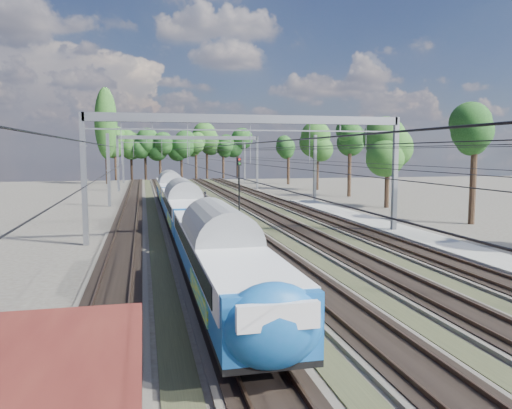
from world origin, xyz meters
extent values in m
cube|color=#47423A|center=(-9.00, 45.00, 0.07)|extent=(3.00, 130.00, 0.15)
cube|color=black|center=(-9.00, 45.00, 0.17)|extent=(2.50, 130.00, 0.06)
cube|color=#473326|center=(-9.72, 45.00, 0.27)|extent=(0.08, 130.00, 0.14)
cube|color=#473326|center=(-8.28, 45.00, 0.27)|extent=(0.08, 130.00, 0.14)
cube|color=#47423A|center=(-4.50, 45.00, 0.07)|extent=(3.00, 130.00, 0.15)
cube|color=black|center=(-4.50, 45.00, 0.17)|extent=(2.50, 130.00, 0.06)
cube|color=#473326|center=(-5.22, 45.00, 0.27)|extent=(0.08, 130.00, 0.14)
cube|color=#473326|center=(-3.78, 45.00, 0.27)|extent=(0.08, 130.00, 0.14)
cube|color=#47423A|center=(0.00, 45.00, 0.07)|extent=(3.00, 130.00, 0.15)
cube|color=black|center=(0.00, 45.00, 0.17)|extent=(2.50, 130.00, 0.06)
cube|color=#473326|center=(-0.72, 45.00, 0.27)|extent=(0.08, 130.00, 0.14)
cube|color=#473326|center=(0.72, 45.00, 0.27)|extent=(0.08, 130.00, 0.14)
cube|color=#47423A|center=(4.50, 45.00, 0.07)|extent=(3.00, 130.00, 0.15)
cube|color=black|center=(4.50, 45.00, 0.17)|extent=(2.50, 130.00, 0.06)
cube|color=#473326|center=(3.78, 45.00, 0.27)|extent=(0.08, 130.00, 0.14)
cube|color=#473326|center=(5.22, 45.00, 0.27)|extent=(0.08, 130.00, 0.14)
cube|color=#47423A|center=(9.00, 45.00, 0.07)|extent=(3.00, 130.00, 0.15)
cube|color=black|center=(9.00, 45.00, 0.17)|extent=(2.50, 130.00, 0.06)
cube|color=#473326|center=(8.28, 45.00, 0.27)|extent=(0.08, 130.00, 0.14)
cube|color=#473326|center=(9.72, 45.00, 0.27)|extent=(0.08, 130.00, 0.14)
cube|color=#2F2E1E|center=(-6.75, 45.00, 0.03)|extent=(1.10, 130.00, 0.05)
cube|color=#2F2E1E|center=(-2.25, 45.00, 0.03)|extent=(1.10, 130.00, 0.05)
cube|color=#2F2E1E|center=(2.25, 45.00, 0.03)|extent=(1.10, 130.00, 0.05)
cube|color=#2F2E1E|center=(6.75, 45.00, 0.03)|extent=(1.10, 130.00, 0.05)
cube|color=gray|center=(12.00, 20.00, 0.15)|extent=(3.00, 70.00, 0.30)
cube|color=gray|center=(-11.50, 30.00, 4.50)|extent=(0.35, 0.35, 9.00)
cube|color=gray|center=(11.50, 30.00, 4.50)|extent=(0.35, 0.35, 9.00)
cube|color=gray|center=(0.00, 30.00, 8.70)|extent=(23.00, 0.35, 0.60)
cube|color=gray|center=(-11.50, 78.00, 4.50)|extent=(0.35, 0.35, 9.00)
cube|color=gray|center=(11.50, 78.00, 4.50)|extent=(0.35, 0.35, 9.00)
cube|color=gray|center=(0.00, 78.00, 8.70)|extent=(23.00, 0.35, 0.60)
cube|color=gray|center=(-11.50, 55.00, 4.25)|extent=(0.35, 0.35, 8.50)
cube|color=gray|center=(-11.50, 100.00, 4.25)|extent=(0.35, 0.35, 8.50)
cube|color=gray|center=(13.80, 55.00, 4.25)|extent=(0.35, 0.35, 8.50)
cube|color=gray|center=(13.80, 100.00, 4.25)|extent=(0.35, 0.35, 8.50)
cylinder|color=black|center=(-9.00, 45.00, 5.50)|extent=(0.03, 130.00, 0.03)
cylinder|color=black|center=(-9.00, 45.00, 6.60)|extent=(0.03, 130.00, 0.03)
cylinder|color=black|center=(-4.50, 45.00, 5.50)|extent=(0.03, 130.00, 0.03)
cylinder|color=black|center=(-4.50, 45.00, 6.60)|extent=(0.03, 130.00, 0.03)
cylinder|color=black|center=(0.00, 45.00, 5.50)|extent=(0.03, 130.00, 0.03)
cylinder|color=black|center=(0.00, 45.00, 6.60)|extent=(0.03, 130.00, 0.03)
cylinder|color=black|center=(4.50, 45.00, 5.50)|extent=(0.03, 130.00, 0.03)
cylinder|color=black|center=(4.50, 45.00, 6.60)|extent=(0.03, 130.00, 0.03)
cylinder|color=black|center=(9.00, 45.00, 5.50)|extent=(0.03, 130.00, 0.03)
cylinder|color=black|center=(9.00, 45.00, 6.60)|extent=(0.03, 130.00, 0.03)
cylinder|color=black|center=(-13.52, 110.97, 3.28)|extent=(0.56, 0.56, 6.56)
sphere|color=#183C15|center=(-13.52, 110.97, 8.53)|extent=(5.15, 5.15, 5.15)
cylinder|color=black|center=(-10.19, 111.49, 3.69)|extent=(0.56, 0.56, 7.38)
sphere|color=#183C15|center=(-10.19, 111.49, 9.59)|extent=(4.38, 4.38, 4.38)
cylinder|color=black|center=(-7.31, 112.75, 2.83)|extent=(0.56, 0.56, 5.66)
sphere|color=#183C15|center=(-7.31, 112.75, 7.36)|extent=(4.56, 4.56, 4.56)
cylinder|color=black|center=(-2.41, 113.39, 3.42)|extent=(0.56, 0.56, 6.85)
sphere|color=#183C15|center=(-2.41, 113.39, 8.90)|extent=(5.10, 5.10, 5.10)
cylinder|color=black|center=(0.34, 112.79, 3.50)|extent=(0.56, 0.56, 6.99)
sphere|color=#183C15|center=(0.34, 112.79, 9.09)|extent=(4.73, 4.73, 4.73)
cylinder|color=black|center=(3.49, 112.59, 3.26)|extent=(0.56, 0.56, 6.53)
sphere|color=#183C15|center=(3.49, 112.59, 8.49)|extent=(4.59, 4.59, 4.59)
cylinder|color=black|center=(8.26, 110.61, 3.13)|extent=(0.56, 0.56, 6.26)
sphere|color=#183C15|center=(8.26, 110.61, 8.13)|extent=(3.87, 3.87, 3.87)
cylinder|color=black|center=(11.01, 111.51, 3.19)|extent=(0.56, 0.56, 6.38)
sphere|color=#183C15|center=(11.01, 111.51, 8.29)|extent=(4.96, 4.96, 4.96)
cylinder|color=black|center=(14.06, 110.44, 2.95)|extent=(0.56, 0.56, 5.91)
sphere|color=#183C15|center=(14.06, 110.44, 7.68)|extent=(4.27, 4.27, 4.27)
cylinder|color=black|center=(20.95, 31.24, 2.67)|extent=(0.56, 0.56, 5.35)
sphere|color=#183C15|center=(20.95, 31.24, 6.95)|extent=(3.48, 3.48, 3.48)
cylinder|color=black|center=(20.25, 45.06, 2.93)|extent=(0.56, 0.56, 5.86)
sphere|color=#183C15|center=(20.25, 45.06, 7.62)|extent=(3.65, 3.65, 3.65)
cylinder|color=black|center=(21.18, 60.66, 3.46)|extent=(0.56, 0.56, 6.92)
sphere|color=#183C15|center=(21.18, 60.66, 8.99)|extent=(3.49, 3.49, 3.49)
cylinder|color=black|center=(21.18, 73.39, 2.53)|extent=(0.56, 0.56, 5.05)
sphere|color=#183C15|center=(21.18, 73.39, 6.57)|extent=(4.33, 4.33, 4.33)
cylinder|color=black|center=(19.90, 89.85, 2.70)|extent=(0.56, 0.56, 5.40)
sphere|color=#183C15|center=(19.90, 89.85, 7.02)|extent=(4.71, 4.71, 4.71)
cylinder|color=black|center=(-14.50, 98.00, 8.00)|extent=(0.70, 0.70, 16.00)
ellipsoid|color=#21521B|center=(-14.50, 98.00, 12.00)|extent=(4.40, 4.40, 14.08)
cube|color=black|center=(-4.50, 9.04, 0.52)|extent=(1.88, 2.82, 0.75)
cube|color=black|center=(-4.50, 22.20, 0.52)|extent=(1.88, 2.82, 0.75)
cube|color=#105395|center=(-4.50, 15.62, 1.93)|extent=(2.63, 18.80, 1.79)
cube|color=silver|center=(-4.50, 15.62, 2.40)|extent=(2.71, 18.05, 0.89)
cube|color=black|center=(-3.14, 15.62, 2.40)|extent=(0.04, 15.98, 0.66)
cube|color=#EDEE0C|center=(-4.50, 11.49, 1.46)|extent=(2.73, 5.26, 0.66)
cylinder|color=gray|center=(-4.50, 15.62, 2.82)|extent=(2.67, 18.80, 2.67)
cube|color=black|center=(-4.50, 28.44, 0.52)|extent=(1.88, 2.82, 0.75)
cube|color=black|center=(-4.50, 41.60, 0.52)|extent=(1.88, 2.82, 0.75)
cube|color=#105395|center=(-4.50, 35.02, 1.93)|extent=(2.63, 18.80, 1.79)
cube|color=silver|center=(-4.50, 35.02, 2.40)|extent=(2.71, 18.05, 0.89)
cube|color=black|center=(-3.14, 35.02, 2.40)|extent=(0.04, 15.98, 0.66)
cube|color=#EDEE0C|center=(-4.50, 30.89, 1.46)|extent=(2.73, 5.26, 0.66)
cylinder|color=gray|center=(-4.50, 35.02, 2.82)|extent=(2.67, 18.80, 2.67)
cube|color=black|center=(-4.50, 47.84, 0.52)|extent=(1.88, 2.82, 0.75)
cube|color=black|center=(-4.50, 61.00, 0.52)|extent=(1.88, 2.82, 0.75)
cube|color=#105395|center=(-4.50, 54.42, 1.93)|extent=(2.63, 18.80, 1.79)
cube|color=silver|center=(-4.50, 54.42, 2.40)|extent=(2.71, 18.05, 0.89)
cube|color=black|center=(-3.14, 54.42, 2.40)|extent=(0.04, 15.98, 0.66)
cube|color=#EDEE0C|center=(-4.50, 50.28, 1.46)|extent=(2.73, 5.26, 0.66)
cylinder|color=gray|center=(-4.50, 54.42, 2.82)|extent=(2.67, 18.80, 2.67)
ellipsoid|color=#105395|center=(-4.50, 6.42, 1.97)|extent=(2.67, 1.47, 2.27)
imported|color=black|center=(-0.23, 54.79, 0.79)|extent=(0.58, 0.68, 1.58)
cylinder|color=black|center=(0.80, 38.48, 2.56)|extent=(0.14, 0.14, 5.12)
cube|color=black|center=(0.80, 38.48, 5.48)|extent=(0.42, 0.34, 0.72)
sphere|color=red|center=(0.80, 38.34, 5.69)|extent=(0.16, 0.16, 0.16)
sphere|color=#0C9919|center=(0.80, 38.34, 5.33)|extent=(0.16, 0.16, 0.16)
cylinder|color=black|center=(10.05, 87.68, 2.30)|extent=(0.13, 0.13, 4.60)
cube|color=black|center=(10.05, 87.68, 4.92)|extent=(0.32, 0.20, 0.64)
sphere|color=red|center=(10.05, 87.56, 5.10)|extent=(0.15, 0.15, 0.15)
sphere|color=#0C9919|center=(10.05, 87.56, 4.78)|extent=(0.15, 0.15, 0.15)
camera|label=1|loc=(-7.60, -5.38, 6.35)|focal=35.00mm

